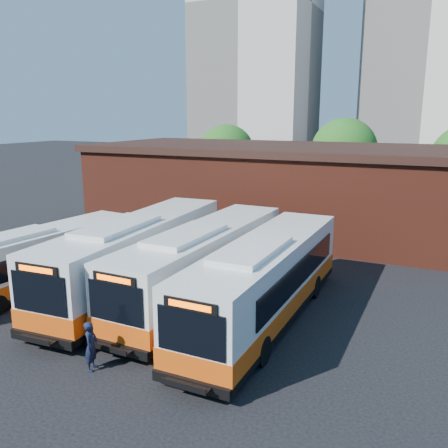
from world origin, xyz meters
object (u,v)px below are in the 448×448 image
at_px(bus_west, 39,262).
at_px(transit_worker, 91,346).
at_px(bus_mideast, 204,266).
at_px(bus_east, 265,283).
at_px(bus_midwest, 138,258).

relative_size(bus_west, transit_worker, 6.65).
distance_m(bus_west, transit_worker, 9.15).
distance_m(bus_mideast, transit_worker, 7.40).
height_order(bus_mideast, bus_east, bus_mideast).
xyz_separation_m(bus_west, transit_worker, (7.57, -5.11, -0.55)).
height_order(bus_mideast, transit_worker, bus_mideast).
relative_size(bus_east, transit_worker, 7.59).
height_order(bus_midwest, transit_worker, bus_midwest).
relative_size(bus_midwest, bus_east, 1.05).
height_order(bus_midwest, bus_mideast, bus_midwest).
distance_m(bus_west, bus_mideast, 8.46).
bearing_deg(bus_east, bus_mideast, 165.43).
bearing_deg(bus_mideast, bus_east, -13.87).
distance_m(bus_east, transit_worker, 7.59).
height_order(bus_east, transit_worker, bus_east).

